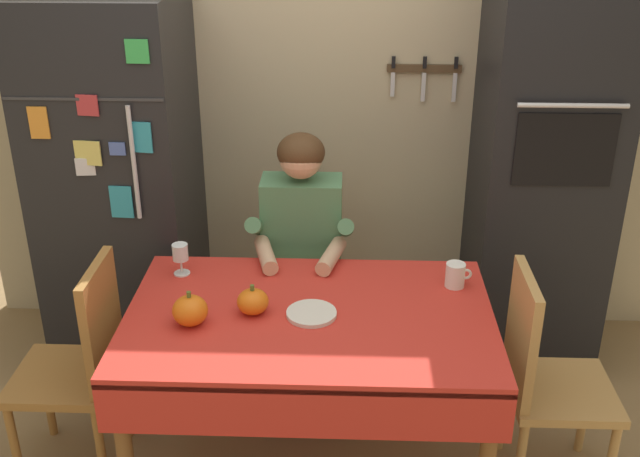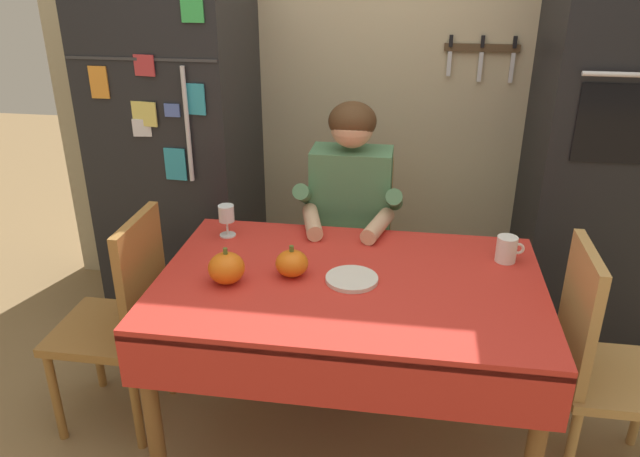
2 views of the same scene
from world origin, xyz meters
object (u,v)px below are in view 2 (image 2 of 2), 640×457
Objects in this scene: chair_behind_person at (352,244)px; serving_tray at (352,279)px; chair_right_side at (600,359)px; pumpkin_medium at (226,268)px; coffee_mug at (507,249)px; refrigerator at (181,154)px; pumpkin_large at (292,263)px; wine_glass at (226,215)px; chair_left_side at (123,314)px; wall_oven at (604,140)px; dining_table at (349,301)px; seated_person at (349,216)px.

chair_behind_person reaches higher than serving_tray.
chair_right_side is 1.37m from pumpkin_medium.
serving_tray is (-0.89, 0.02, 0.24)m from chair_right_side.
coffee_mug is 0.78× the size of pumpkin_medium.
refrigerator is at bearing 174.15° from chair_behind_person.
pumpkin_large is at bearing -163.29° from coffee_mug.
chair_left_side is at bearing -138.74° from wine_glass.
pumpkin_large is at bearing 177.30° from serving_tray.
chair_behind_person is 8.78× the size of coffee_mug.
serving_tray is at bearing -42.44° from refrigerator.
wall_oven is 1.58m from pumpkin_large.
chair_left_side is 1.52m from coffee_mug.
refrigerator is 1.31m from serving_tray.
coffee_mug reaches higher than dining_table.
refrigerator reaches higher than chair_left_side.
wine_glass is at bearing 41.26° from chair_left_side.
chair_right_side is 7.71× the size of pumpkin_large.
wall_oven is at bearing 80.93° from chair_right_side.
dining_table is 0.91m from chair_left_side.
seated_person is (-1.12, -0.32, -0.31)m from wall_oven.
dining_table is at bearing -138.69° from wall_oven.
coffee_mug is at bearing -28.47° from seated_person.
wall_oven is 2.26× the size of chair_right_side.
seated_person is 1.05m from chair_left_side.
wall_oven is 0.86m from coffee_mug.
seated_person reaches higher than chair_behind_person.
dining_table is 0.09m from serving_tray.
wall_oven is 1.45m from dining_table.
coffee_mug is at bearing -3.11° from wine_glass.
wall_oven reaches higher than pumpkin_large.
chair_behind_person is at bearing 140.25° from chair_right_side.
chair_behind_person reaches higher than wine_glass.
chair_behind_person and chair_left_side have the same top height.
wall_oven reaches higher than chair_behind_person.
coffee_mug is 0.55× the size of serving_tray.
wine_glass is (0.35, 0.31, 0.32)m from chair_left_side.
chair_behind_person is at bearing -173.36° from wall_oven.
chair_behind_person is 1.00× the size of chair_left_side.
seated_person is 9.16× the size of wine_glass.
dining_table is at bearing -145.13° from serving_tray.
wine_glass is (-0.55, 0.32, 0.18)m from dining_table.
pumpkin_medium is (-1.48, -0.99, -0.25)m from wall_oven.
dining_table is 0.66m from wine_glass.
wine_glass is at bearing 138.23° from pumpkin_large.
seated_person is at bearing 30.99° from wine_glass.
dining_table is 1.51× the size of chair_right_side.
coffee_mug is at bearing 23.56° from serving_tray.
pumpkin_large is 0.24m from pumpkin_medium.
pumpkin_large is (-1.11, 0.03, 0.28)m from chair_right_side.
refrigerator is 1.29× the size of dining_table.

